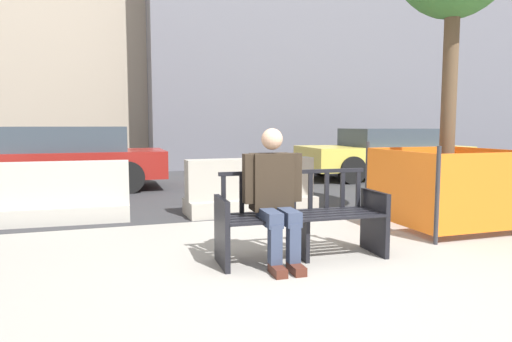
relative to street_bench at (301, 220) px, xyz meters
name	(u,v)px	position (x,y,z in m)	size (l,w,h in m)	color
ground_plane	(324,278)	(-0.05, -0.63, -0.40)	(200.00, 200.00, 0.00)	gray
street_asphalt	(179,175)	(-0.05, 8.07, -0.39)	(120.00, 12.00, 0.01)	#333335
street_bench	(301,220)	(0.00, 0.00, 0.00)	(1.70, 0.58, 0.88)	black
seated_person	(274,193)	(-0.31, -0.05, 0.29)	(0.58, 0.73, 1.31)	#2D2319
jersey_barrier_centre	(251,191)	(0.24, 2.48, -0.06)	(2.03, 0.76, 0.84)	#9E998E
jersey_barrier_left	(55,198)	(-2.56, 2.67, -0.06)	(2.02, 0.74, 0.84)	#ADA89E
construction_fence	(445,185)	(2.40, 0.76, 0.16)	(1.51, 1.51, 1.12)	#2D2D33
car_taxi_near	(384,153)	(4.85, 5.87, 0.25)	(4.23, 2.13, 1.26)	#DBC64C
car_sedan_far	(63,158)	(-2.71, 5.93, 0.28)	(4.14, 1.84, 1.32)	maroon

